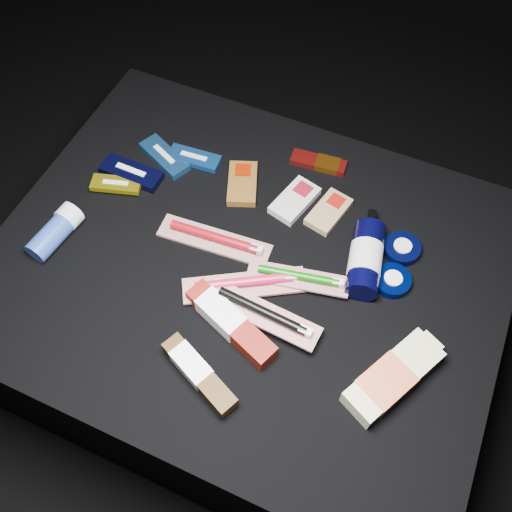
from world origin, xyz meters
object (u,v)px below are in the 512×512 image
at_px(lotion_bottle, 366,259).
at_px(toothpaste_carton_red, 227,320).
at_px(bodywash_bottle, 392,378).
at_px(deodorant_stick, 56,231).

bearing_deg(lotion_bottle, toothpaste_carton_red, -142.16).
xyz_separation_m(bodywash_bottle, toothpaste_carton_red, (-0.30, -0.01, -0.00)).
distance_m(lotion_bottle, bodywash_bottle, 0.23).
distance_m(lotion_bottle, toothpaste_carton_red, 0.29).
relative_size(lotion_bottle, bodywash_bottle, 0.99).
bearing_deg(lotion_bottle, bodywash_bottle, -71.81).
relative_size(lotion_bottle, deodorant_stick, 1.58).
distance_m(lotion_bottle, deodorant_stick, 0.60).
xyz_separation_m(deodorant_stick, toothpaste_carton_red, (0.39, -0.03, -0.01)).
height_order(lotion_bottle, deodorant_stick, lotion_bottle).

